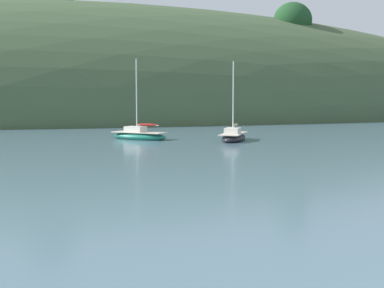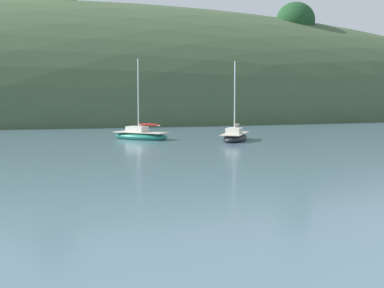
% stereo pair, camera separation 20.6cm
% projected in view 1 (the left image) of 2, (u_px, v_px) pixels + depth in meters
% --- Properties ---
extents(far_shoreline_hill, '(150.00, 36.00, 35.43)m').
position_uv_depth(far_shoreline_hill, '(85.00, 119.00, 75.52)').
color(far_shoreline_hill, '#425638').
rests_on(far_shoreline_hill, ground).
extents(sailboat_blue_center, '(3.98, 4.99, 6.35)m').
position_uv_depth(sailboat_blue_center, '(233.00, 137.00, 42.88)').
color(sailboat_blue_center, '#232328').
rests_on(sailboat_blue_center, ground).
extents(sailboat_orange_cutter, '(4.64, 4.59, 6.64)m').
position_uv_depth(sailboat_orange_cutter, '(139.00, 135.00, 44.27)').
color(sailboat_orange_cutter, '#196B56').
rests_on(sailboat_orange_cutter, ground).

